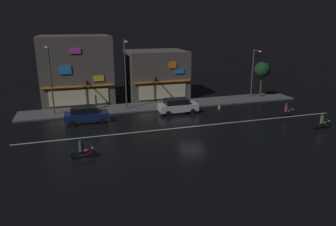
{
  "coord_description": "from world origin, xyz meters",
  "views": [
    {
      "loc": [
        -10.68,
        -26.52,
        9.69
      ],
      "look_at": [
        -1.99,
        1.63,
        1.1
      ],
      "focal_mm": 33.0,
      "sensor_mm": 36.0,
      "label": 1
    }
  ],
  "objects_px": {
    "pedestrian_on_sidewalk": "(95,102)",
    "motorcycle_opposite_lane": "(322,123)",
    "parked_car_near_kerb": "(86,114)",
    "motorcycle_lead": "(287,111)",
    "motorcycle_following": "(83,151)",
    "streetlamp_east": "(254,69)",
    "streetlamp_west": "(50,75)",
    "parked_car_trailing": "(178,106)",
    "streetlamp_mid": "(126,70)",
    "traffic_cone": "(219,106)"
  },
  "relations": [
    {
      "from": "pedestrian_on_sidewalk",
      "to": "motorcycle_opposite_lane",
      "type": "bearing_deg",
      "value": 175.37
    },
    {
      "from": "parked_car_near_kerb",
      "to": "motorcycle_lead",
      "type": "height_order",
      "value": "parked_car_near_kerb"
    },
    {
      "from": "motorcycle_lead",
      "to": "motorcycle_following",
      "type": "distance_m",
      "value": 21.85
    },
    {
      "from": "streetlamp_east",
      "to": "pedestrian_on_sidewalk",
      "type": "xyz_separation_m",
      "value": [
        -20.62,
        -0.04,
        -2.93
      ]
    },
    {
      "from": "streetlamp_west",
      "to": "motorcycle_lead",
      "type": "xyz_separation_m",
      "value": [
        23.88,
        -7.88,
        -3.87
      ]
    },
    {
      "from": "parked_car_trailing",
      "to": "motorcycle_lead",
      "type": "xyz_separation_m",
      "value": [
        10.73,
        -4.78,
        -0.24
      ]
    },
    {
      "from": "streetlamp_mid",
      "to": "parked_car_near_kerb",
      "type": "xyz_separation_m",
      "value": [
        -4.76,
        -3.44,
        -3.85
      ]
    },
    {
      "from": "streetlamp_mid",
      "to": "parked_car_trailing",
      "type": "relative_size",
      "value": 1.83
    },
    {
      "from": "streetlamp_mid",
      "to": "motorcycle_following",
      "type": "height_order",
      "value": "streetlamp_mid"
    },
    {
      "from": "streetlamp_east",
      "to": "streetlamp_mid",
      "type": "bearing_deg",
      "value": -176.26
    },
    {
      "from": "streetlamp_east",
      "to": "motorcycle_opposite_lane",
      "type": "distance_m",
      "value": 13.6
    },
    {
      "from": "streetlamp_west",
      "to": "motorcycle_following",
      "type": "distance_m",
      "value": 13.31
    },
    {
      "from": "motorcycle_following",
      "to": "parked_car_trailing",
      "type": "bearing_deg",
      "value": -134.55
    },
    {
      "from": "streetlamp_mid",
      "to": "motorcycle_opposite_lane",
      "type": "bearing_deg",
      "value": -36.1
    },
    {
      "from": "parked_car_near_kerb",
      "to": "motorcycle_opposite_lane",
      "type": "bearing_deg",
      "value": 157.94
    },
    {
      "from": "streetlamp_west",
      "to": "parked_car_near_kerb",
      "type": "bearing_deg",
      "value": -48.62
    },
    {
      "from": "streetlamp_west",
      "to": "parked_car_trailing",
      "type": "height_order",
      "value": "streetlamp_west"
    },
    {
      "from": "streetlamp_east",
      "to": "traffic_cone",
      "type": "distance_m",
      "value": 8.3
    },
    {
      "from": "parked_car_near_kerb",
      "to": "traffic_cone",
      "type": "bearing_deg",
      "value": -176.26
    },
    {
      "from": "parked_car_trailing",
      "to": "traffic_cone",
      "type": "distance_m",
      "value": 5.43
    },
    {
      "from": "traffic_cone",
      "to": "parked_car_near_kerb",
      "type": "bearing_deg",
      "value": -176.26
    },
    {
      "from": "streetlamp_west",
      "to": "parked_car_trailing",
      "type": "relative_size",
      "value": 1.73
    },
    {
      "from": "motorcycle_lead",
      "to": "motorcycle_following",
      "type": "bearing_deg",
      "value": -169.37
    },
    {
      "from": "parked_car_near_kerb",
      "to": "pedestrian_on_sidewalk",
      "type": "bearing_deg",
      "value": -105.63
    },
    {
      "from": "streetlamp_west",
      "to": "streetlamp_mid",
      "type": "distance_m",
      "value": 7.96
    },
    {
      "from": "streetlamp_mid",
      "to": "pedestrian_on_sidewalk",
      "type": "height_order",
      "value": "streetlamp_mid"
    },
    {
      "from": "streetlamp_east",
      "to": "motorcycle_opposite_lane",
      "type": "bearing_deg",
      "value": -92.47
    },
    {
      "from": "streetlamp_east",
      "to": "motorcycle_following",
      "type": "bearing_deg",
      "value": -149.29
    },
    {
      "from": "pedestrian_on_sidewalk",
      "to": "motorcycle_opposite_lane",
      "type": "height_order",
      "value": "pedestrian_on_sidewalk"
    },
    {
      "from": "pedestrian_on_sidewalk",
      "to": "motorcycle_lead",
      "type": "height_order",
      "value": "pedestrian_on_sidewalk"
    },
    {
      "from": "motorcycle_opposite_lane",
      "to": "traffic_cone",
      "type": "relative_size",
      "value": 3.45
    },
    {
      "from": "motorcycle_following",
      "to": "pedestrian_on_sidewalk",
      "type": "bearing_deg",
      "value": -94.28
    },
    {
      "from": "streetlamp_west",
      "to": "traffic_cone",
      "type": "xyz_separation_m",
      "value": [
        18.52,
        -2.63,
        -4.22
      ]
    },
    {
      "from": "traffic_cone",
      "to": "motorcycle_lead",
      "type": "bearing_deg",
      "value": -44.45
    },
    {
      "from": "pedestrian_on_sidewalk",
      "to": "streetlamp_east",
      "type": "bearing_deg",
      "value": -151.26
    },
    {
      "from": "parked_car_trailing",
      "to": "motorcycle_opposite_lane",
      "type": "xyz_separation_m",
      "value": [
        11.37,
        -9.17,
        -0.24
      ]
    },
    {
      "from": "traffic_cone",
      "to": "motorcycle_opposite_lane",
      "type": "bearing_deg",
      "value": -58.13
    },
    {
      "from": "pedestrian_on_sidewalk",
      "to": "motorcycle_following",
      "type": "bearing_deg",
      "value": 110.33
    },
    {
      "from": "parked_car_trailing",
      "to": "traffic_cone",
      "type": "bearing_deg",
      "value": 5.02
    },
    {
      "from": "parked_car_near_kerb",
      "to": "motorcycle_lead",
      "type": "xyz_separation_m",
      "value": [
        20.67,
        -4.25,
        -0.24
      ]
    },
    {
      "from": "streetlamp_mid",
      "to": "motorcycle_following",
      "type": "relative_size",
      "value": 4.13
    },
    {
      "from": "motorcycle_opposite_lane",
      "to": "traffic_cone",
      "type": "height_order",
      "value": "motorcycle_opposite_lane"
    },
    {
      "from": "streetlamp_mid",
      "to": "parked_car_trailing",
      "type": "xyz_separation_m",
      "value": [
        5.19,
        -2.91,
        -3.85
      ]
    },
    {
      "from": "parked_car_trailing",
      "to": "motorcycle_following",
      "type": "height_order",
      "value": "parked_car_trailing"
    },
    {
      "from": "streetlamp_west",
      "to": "motorcycle_opposite_lane",
      "type": "xyz_separation_m",
      "value": [
        24.51,
        -12.27,
        -3.87
      ]
    },
    {
      "from": "streetlamp_mid",
      "to": "pedestrian_on_sidewalk",
      "type": "relative_size",
      "value": 4.33
    },
    {
      "from": "streetlamp_east",
      "to": "motorcycle_following",
      "type": "height_order",
      "value": "streetlamp_east"
    },
    {
      "from": "parked_car_near_kerb",
      "to": "motorcycle_following",
      "type": "xyz_separation_m",
      "value": [
        -0.69,
        -8.85,
        -0.24
      ]
    },
    {
      "from": "parked_car_near_kerb",
      "to": "motorcycle_lead",
      "type": "bearing_deg",
      "value": 168.38
    },
    {
      "from": "motorcycle_following",
      "to": "streetlamp_east",
      "type": "bearing_deg",
      "value": -145.27
    }
  ]
}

